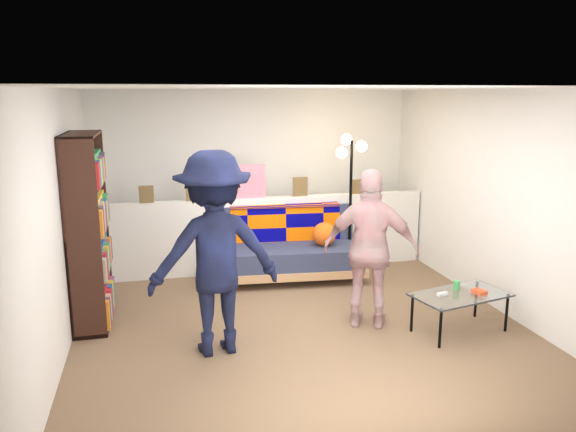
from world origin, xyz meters
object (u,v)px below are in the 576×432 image
(coffee_table, at_px, (461,296))
(floor_lamp, at_px, (350,175))
(person_left, at_px, (215,254))
(person_right, at_px, (371,249))
(bookshelf, at_px, (88,236))
(futon_sofa, at_px, (289,249))

(coffee_table, bearing_deg, floor_lamp, 101.14)
(person_left, xyz_separation_m, person_right, (1.59, 0.19, -0.12))
(bookshelf, distance_m, person_left, 1.54)
(bookshelf, bearing_deg, futon_sofa, 21.13)
(floor_lamp, xyz_separation_m, person_left, (-2.00, -1.99, -0.36))
(futon_sofa, xyz_separation_m, coffee_table, (1.26, -2.06, -0.01))
(futon_sofa, bearing_deg, person_left, -121.44)
(futon_sofa, height_order, bookshelf, bookshelf)
(bookshelf, height_order, person_right, bookshelf)
(person_left, bearing_deg, bookshelf, -45.47)
(futon_sofa, relative_size, bookshelf, 1.00)
(bookshelf, height_order, floor_lamp, bookshelf)
(bookshelf, bearing_deg, person_left, -39.90)
(coffee_table, xyz_separation_m, person_right, (-0.83, 0.35, 0.44))
(futon_sofa, relative_size, coffee_table, 1.89)
(coffee_table, height_order, person_left, person_left)
(coffee_table, bearing_deg, person_right, 156.97)
(futon_sofa, relative_size, floor_lamp, 1.08)
(futon_sofa, distance_m, bookshelf, 2.57)
(floor_lamp, distance_m, person_left, 2.85)
(bookshelf, height_order, coffee_table, bookshelf)
(coffee_table, xyz_separation_m, person_left, (-2.42, 0.16, 0.56))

